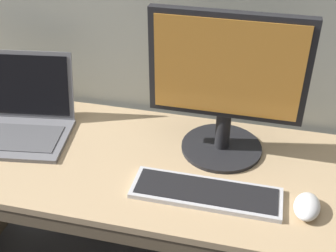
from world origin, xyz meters
TOP-DOWN VIEW (x-y plane):
  - desk at (0.00, -0.01)m, footprint 1.60×0.57m
  - laptop_space_gray at (-0.41, 0.05)m, footprint 0.35×0.34m
  - external_monitor at (0.25, 0.10)m, footprint 0.46×0.26m
  - wired_keyboard at (0.24, -0.11)m, footprint 0.43×0.13m
  - computer_mouse at (0.51, -0.12)m, footprint 0.09×0.12m

SIDE VIEW (x-z plane):
  - desk at x=0.00m, z-range 0.16..0.89m
  - wired_keyboard at x=0.24m, z-range 0.73..0.75m
  - computer_mouse at x=0.51m, z-range 0.73..0.78m
  - laptop_space_gray at x=-0.41m, z-range 0.66..0.91m
  - external_monitor at x=0.25m, z-range 0.75..1.22m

